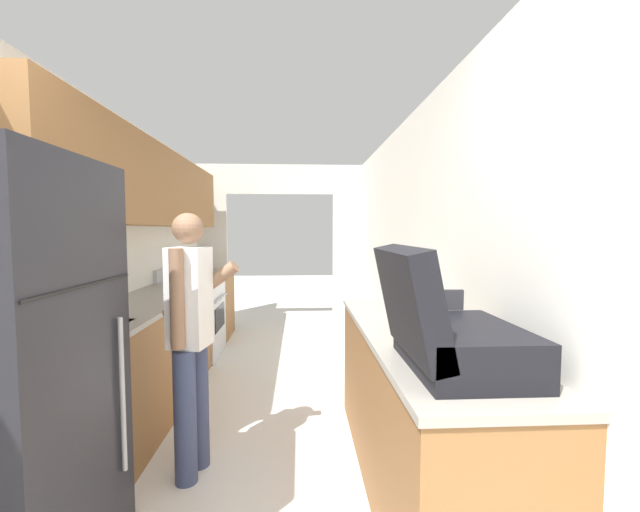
# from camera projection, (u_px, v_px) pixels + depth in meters

# --- Properties ---
(wall_left) EXTENTS (0.38, 7.61, 2.50)m
(wall_left) POSITION_uv_depth(u_px,v_px,m) (116.00, 223.00, 3.24)
(wall_left) COLOR silver
(wall_left) RESTS_ON ground_plane
(wall_right) EXTENTS (0.06, 7.61, 2.50)m
(wall_right) POSITION_uv_depth(u_px,v_px,m) (433.00, 262.00, 2.95)
(wall_right) COLOR silver
(wall_right) RESTS_ON ground_plane
(wall_far_with_doorway) EXTENTS (2.94, 0.06, 2.50)m
(wall_far_with_doorway) POSITION_uv_depth(u_px,v_px,m) (280.00, 234.00, 6.09)
(wall_far_with_doorway) COLOR silver
(wall_far_with_doorway) RESTS_ON ground_plane
(counter_left) EXTENTS (0.62, 3.93, 0.92)m
(counter_left) POSITION_uv_depth(u_px,v_px,m) (165.00, 340.00, 3.68)
(counter_left) COLOR brown
(counter_left) RESTS_ON ground_plane
(counter_right) EXTENTS (0.62, 2.06, 0.92)m
(counter_right) POSITION_uv_depth(u_px,v_px,m) (416.00, 408.00, 2.27)
(counter_right) COLOR brown
(counter_right) RESTS_ON ground_plane
(range_oven) EXTENTS (0.66, 0.77, 1.06)m
(range_oven) POSITION_uv_depth(u_px,v_px,m) (193.00, 317.00, 4.63)
(range_oven) COLOR #B7B7BC
(range_oven) RESTS_ON ground_plane
(person) EXTENTS (0.52, 0.42, 1.59)m
(person) POSITION_uv_depth(u_px,v_px,m) (190.00, 337.00, 2.35)
(person) COLOR #384266
(person) RESTS_ON ground_plane
(suitcase) EXTENTS (0.54, 0.62, 0.51)m
(suitcase) POSITION_uv_depth(u_px,v_px,m) (444.00, 330.00, 1.61)
(suitcase) COLOR black
(suitcase) RESTS_ON counter_right
(book_stack) EXTENTS (0.26, 0.30, 0.10)m
(book_stack) POSITION_uv_depth(u_px,v_px,m) (419.00, 320.00, 2.28)
(book_stack) COLOR gold
(book_stack) RESTS_ON counter_right
(knife) EXTENTS (0.09, 0.32, 0.02)m
(knife) POSITION_uv_depth(u_px,v_px,m) (205.00, 273.00, 5.14)
(knife) COLOR #B7B7BC
(knife) RESTS_ON counter_left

